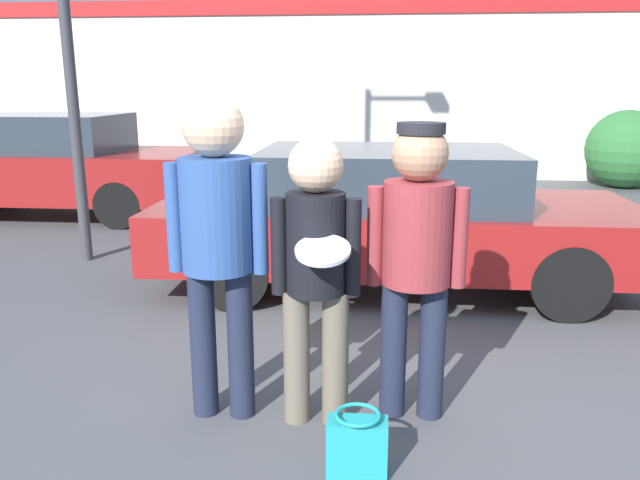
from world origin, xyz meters
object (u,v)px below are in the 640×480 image
at_px(person_left, 217,227).
at_px(person_right, 417,245).
at_px(person_middle_with_frisbee, 316,261).
at_px(parked_car_near, 393,216).
at_px(shrub, 626,149).
at_px(handbag, 357,445).
at_px(parked_car_far, 49,164).

height_order(person_left, person_right, person_left).
bearing_deg(person_middle_with_frisbee, person_right, 12.67).
xyz_separation_m(person_right, parked_car_near, (-0.07, 2.50, -0.36)).
bearing_deg(shrub, parked_car_near, -125.18).
relative_size(person_left, shrub, 1.28).
relative_size(person_middle_with_frisbee, handbag, 4.86).
xyz_separation_m(parked_car_near, parked_car_far, (-5.01, 2.94, 0.07)).
xyz_separation_m(person_left, handbag, (0.80, -0.53, -0.97)).
height_order(person_left, parked_car_far, person_left).
height_order(person_right, parked_car_near, person_right).
bearing_deg(person_middle_with_frisbee, handbag, -62.74).
height_order(person_left, shrub, person_left).
relative_size(person_left, person_middle_with_frisbee, 1.13).
bearing_deg(person_right, parked_car_far, 133.04).
bearing_deg(person_left, shrub, 58.39).
bearing_deg(person_middle_with_frisbee, parked_car_far, 129.17).
bearing_deg(parked_car_near, handbag, -94.13).
height_order(parked_car_near, handbag, parked_car_near).
distance_m(person_right, shrub, 9.85).
bearing_deg(person_middle_with_frisbee, person_left, 176.57).
relative_size(person_right, parked_car_near, 0.38).
distance_m(person_middle_with_frisbee, person_right, 0.57).
distance_m(person_right, parked_car_near, 2.53).
bearing_deg(handbag, shrub, 63.62).
bearing_deg(handbag, person_middle_with_frisbee, 117.26).
bearing_deg(shrub, person_right, -116.44).
distance_m(person_left, shrub, 10.47).
relative_size(person_middle_with_frisbee, person_right, 0.96).
xyz_separation_m(person_middle_with_frisbee, handbag, (0.25, -0.49, -0.80)).
distance_m(parked_car_near, parked_car_far, 5.81).
distance_m(person_left, person_middle_with_frisbee, 0.58).
height_order(person_left, handbag, person_left).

